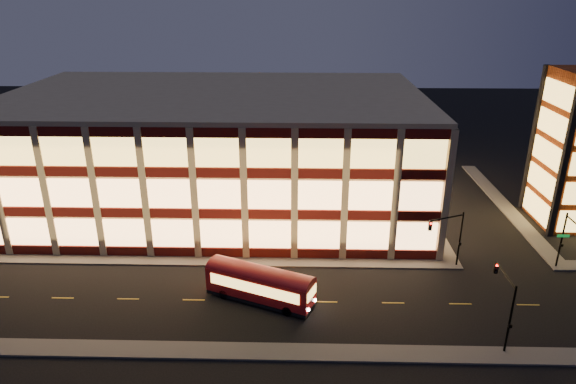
{
  "coord_description": "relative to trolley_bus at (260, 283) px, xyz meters",
  "views": [
    {
      "loc": [
        7.58,
        -45.23,
        26.36
      ],
      "look_at": [
        6.19,
        8.0,
        5.02
      ],
      "focal_mm": 32.0,
      "sensor_mm": 36.0,
      "label": 1
    }
  ],
  "objects": [
    {
      "name": "trolley_bus",
      "position": [
        0.0,
        0.0,
        0.0
      ],
      "size": [
        10.06,
        6.1,
        3.34
      ],
      "rotation": [
        0.0,
        0.0,
        -0.4
      ],
      "color": "#9A080C",
      "rests_on": "ground"
    },
    {
      "name": "ground",
      "position": [
        -4.06,
        5.89,
        -1.85
      ],
      "size": [
        200.0,
        200.0,
        0.0
      ],
      "primitive_type": "plane",
      "color": "black",
      "rests_on": "ground"
    },
    {
      "name": "sidewalk_near",
      "position": [
        -4.06,
        -7.11,
        -1.78
      ],
      "size": [
        100.0,
        2.0,
        0.15
      ],
      "primitive_type": "cube",
      "color": "#514F4C",
      "rests_on": "ground"
    },
    {
      "name": "traffic_signal_near",
      "position": [
        19.44,
        -5.15,
        2.27
      ],
      "size": [
        0.32,
        4.45,
        6.0
      ],
      "color": "black",
      "rests_on": "ground"
    },
    {
      "name": "traffic_signal_right",
      "position": [
        29.44,
        5.26,
        2.25
      ],
      "size": [
        1.2,
        4.37,
        6.0
      ],
      "color": "black",
      "rests_on": "ground"
    },
    {
      "name": "sidewalk_office_east",
      "position": [
        18.94,
        22.89,
        -1.78
      ],
      "size": [
        2.0,
        30.0,
        0.15
      ],
      "primitive_type": "cube",
      "color": "#514F4C",
      "rests_on": "ground"
    },
    {
      "name": "sidewalk_office_south",
      "position": [
        -7.06,
        6.89,
        -1.78
      ],
      "size": [
        54.0,
        2.0,
        0.15
      ],
      "primitive_type": "cube",
      "color": "#514F4C",
      "rests_on": "ground"
    },
    {
      "name": "sidewalk_tower_west",
      "position": [
        29.94,
        22.89,
        -1.78
      ],
      "size": [
        2.0,
        30.0,
        0.15
      ],
      "primitive_type": "cube",
      "color": "#514F4C",
      "rests_on": "ground"
    },
    {
      "name": "traffic_signal_far",
      "position": [
        18.15,
        6.12,
        2.26
      ],
      "size": [
        3.79,
        1.87,
        6.0
      ],
      "color": "black",
      "rests_on": "ground"
    },
    {
      "name": "office_building",
      "position": [
        -6.97,
        22.8,
        5.4
      ],
      "size": [
        50.45,
        30.45,
        14.5
      ],
      "color": "tan",
      "rests_on": "ground"
    }
  ]
}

